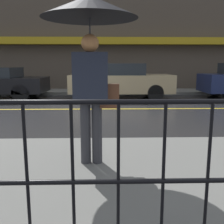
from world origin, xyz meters
name	(u,v)px	position (x,y,z in m)	size (l,w,h in m)	color
ground_plane	(73,109)	(0.00, 0.00, 0.00)	(80.00, 80.00, 0.00)	#262628
sidewalk_near	(20,179)	(0.00, -5.37, 0.07)	(28.00, 2.98, 0.14)	slate
sidewalk_far	(85,92)	(0.00, 4.80, 0.07)	(28.00, 1.83, 0.14)	slate
lane_marking	(73,109)	(0.00, 0.00, 0.00)	(25.20, 0.12, 0.01)	gold
building_storefront	(85,32)	(0.00, 5.84, 3.09)	(28.00, 0.85, 6.24)	#4C4238
pedestrian	(90,28)	(0.84, -5.05, 1.85)	(1.16, 1.16, 2.07)	#333338
car_tan	(120,81)	(1.65, 2.67, 0.75)	(4.22, 1.82, 1.46)	tan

